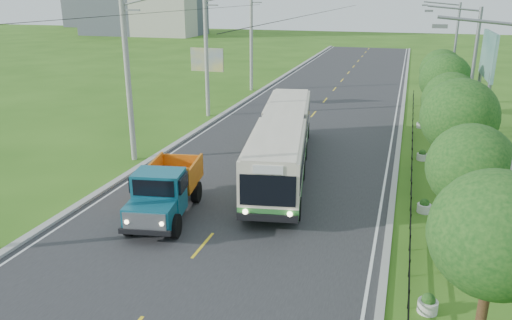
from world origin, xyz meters
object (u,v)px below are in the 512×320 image
at_px(tree_back, 441,72).
at_px(dump_truck, 165,188).
at_px(streetlight_far, 452,54).
at_px(bus, 283,138).
at_px(pole_near, 128,76).
at_px(tree_fourth, 451,103).
at_px(tree_front, 496,239).
at_px(pole_far, 252,40).
at_px(tree_fifth, 446,82).
at_px(billboard_left, 207,64).
at_px(streetlight_mid, 468,82).
at_px(planter_far, 421,124).
at_px(planter_near, 424,207).
at_px(planter_front, 428,304).
at_px(tree_second, 471,171).
at_px(streetlight_near, 511,154).
at_px(pole_mid, 207,54).
at_px(billboard_right, 487,62).
at_px(planter_mid, 422,156).
at_px(tree_third, 460,120).

xyz_separation_m(tree_back, dump_truck, (-12.54, -23.99, -2.27)).
height_order(streetlight_far, bus, streetlight_far).
height_order(pole_near, tree_fourth, pole_near).
bearing_deg(tree_front, pole_far, 116.18).
xyz_separation_m(bus, dump_truck, (-3.54, -7.64, -0.50)).
relative_size(tree_fifth, billboard_left, 1.12).
xyz_separation_m(tree_fifth, billboard_left, (-19.36, 3.86, 0.01)).
relative_size(streetlight_mid, planter_far, 13.54).
bearing_deg(planter_near, planter_far, 90.00).
bearing_deg(planter_front, tree_second, 73.12).
height_order(pole_far, tree_fourth, pole_far).
bearing_deg(streetlight_near, pole_far, 119.81).
xyz_separation_m(tree_back, streetlight_far, (0.79, 1.86, 1.25)).
distance_m(pole_mid, billboard_right, 20.59).
height_order(tree_second, streetlight_far, streetlight_far).
bearing_deg(planter_mid, billboard_left, 151.08).
bearing_deg(planter_near, bus, 153.89).
relative_size(tree_front, planter_far, 8.36).
bearing_deg(planter_near, tree_fifth, 84.92).
height_order(tree_front, billboard_right, billboard_right).
height_order(tree_third, planter_near, tree_third).
bearing_deg(billboard_right, planter_front, -99.55).
bearing_deg(streetlight_near, tree_back, 91.72).
distance_m(pole_mid, planter_front, 28.92).
height_order(planter_front, bus, bus).
distance_m(streetlight_mid, planter_front, 16.78).
relative_size(streetlight_near, billboard_right, 1.24).
bearing_deg(tree_front, billboard_left, 124.79).
height_order(pole_far, billboard_left, pole_far).
bearing_deg(tree_third, pole_near, 177.29).
bearing_deg(streetlight_far, planter_front, -93.89).
height_order(planter_mid, billboard_right, billboard_right).
height_order(planter_near, billboard_left, billboard_left).
height_order(pole_near, tree_second, pole_near).
bearing_deg(planter_front, billboard_left, 124.84).
bearing_deg(tree_front, tree_second, 90.00).
height_order(tree_fifth, tree_back, tree_fifth).
xyz_separation_m(pole_far, tree_third, (18.12, -24.86, -1.11)).
bearing_deg(tree_second, streetlight_near, -69.84).
height_order(tree_back, dump_truck, tree_back).
bearing_deg(planter_mid, tree_back, 84.09).
xyz_separation_m(pole_far, dump_truck, (5.58, -30.84, -3.71)).
height_order(planter_front, billboard_right, billboard_right).
bearing_deg(billboard_left, dump_truck, -72.68).
distance_m(billboard_right, dump_truck, 23.64).
relative_size(streetlight_near, streetlight_mid, 1.00).
xyz_separation_m(tree_front, planter_far, (-1.26, 25.86, -3.43)).
bearing_deg(tree_back, planter_near, -93.57).
xyz_separation_m(tree_fifth, billboard_right, (2.44, -0.14, 1.49)).
bearing_deg(planter_near, streetlight_far, 84.70).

